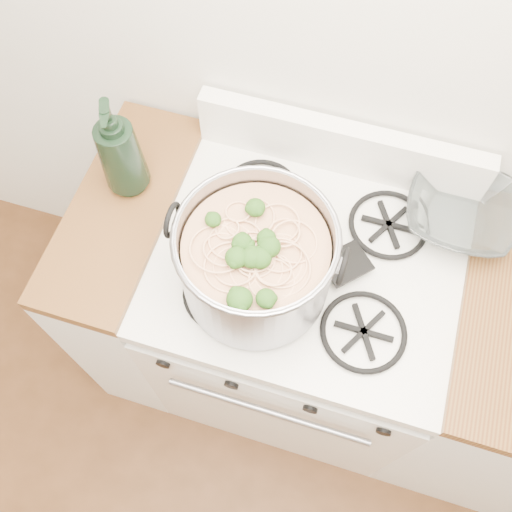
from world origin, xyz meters
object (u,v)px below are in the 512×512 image
at_px(glass_bowl, 458,215).
at_px(gas_range, 296,324).
at_px(bottle, 118,148).
at_px(spatula, 346,262).
at_px(stock_pot, 256,261).

bearing_deg(glass_bowl, gas_range, -146.85).
xyz_separation_m(glass_bowl, bottle, (-0.84, -0.14, 0.13)).
bearing_deg(bottle, glass_bowl, -14.06).
xyz_separation_m(spatula, glass_bowl, (0.24, 0.21, 0.00)).
height_order(stock_pot, spatula, stock_pot).
relative_size(gas_range, stock_pot, 2.40).
bearing_deg(glass_bowl, stock_pot, -143.78).
bearing_deg(bottle, gas_range, -32.02).
xyz_separation_m(stock_pot, spatula, (0.20, 0.11, -0.10)).
bearing_deg(glass_bowl, spatula, -138.66).
distance_m(gas_range, bottle, 0.81).
height_order(gas_range, glass_bowl, glass_bowl).
distance_m(stock_pot, glass_bowl, 0.55).
height_order(gas_range, bottle, bottle).
xyz_separation_m(gas_range, stock_pot, (-0.10, -0.10, 0.60)).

